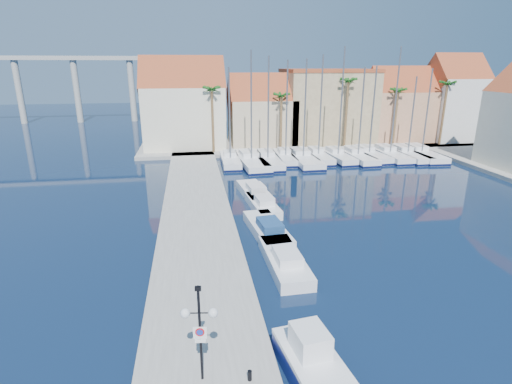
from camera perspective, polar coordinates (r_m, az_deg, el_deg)
ground at (r=22.04m, az=18.18°, el=-18.41°), size 260.00×260.00×0.00m
quay_west at (r=31.57m, az=-8.31°, el=-5.63°), size 6.00×77.00×0.50m
shore_north at (r=67.50m, az=7.40°, el=7.02°), size 54.00×16.00×0.50m
lamp_post at (r=16.28m, az=-8.08°, el=-17.61°), size 1.45×0.53×4.28m
bollard at (r=17.71m, az=-0.90°, el=-24.74°), size 0.18×0.18×0.44m
fishing_boat at (r=17.86m, az=9.13°, el=-24.56°), size 2.89×6.45×2.18m
motorboat_west_0 at (r=26.45m, az=4.14°, el=-9.70°), size 2.33×6.85×1.40m
motorboat_west_1 at (r=31.09m, az=1.67°, el=-5.30°), size 2.93×7.16×1.40m
motorboat_west_2 at (r=36.35m, az=0.97°, el=-1.80°), size 2.51×6.38×1.40m
motorboat_west_3 at (r=39.99m, az=-0.22°, el=0.05°), size 2.90×7.11×1.40m
sailboat_0 at (r=53.20m, az=-3.71°, el=4.62°), size 2.47×8.79×12.40m
sailboat_1 at (r=53.06m, az=-0.81°, el=4.59°), size 3.90×11.90×14.37m
sailboat_2 at (r=53.49m, az=1.58°, el=4.70°), size 2.78×10.50×13.73m
sailboat_3 at (r=54.99m, az=4.16°, el=5.07°), size 2.57×8.37×13.27m
sailboat_4 at (r=54.81m, az=6.56°, el=4.90°), size 3.16×11.53×13.39m
sailboat_5 at (r=56.21m, az=8.74°, el=5.19°), size 2.37×8.85×13.90m
sailboat_6 at (r=56.60m, az=11.42°, el=5.14°), size 2.90×9.09×14.88m
sailboat_7 at (r=57.26m, az=14.13°, el=5.04°), size 2.82×9.85×12.39m
sailboat_8 at (r=58.83m, az=15.59°, el=5.26°), size 3.40×9.96×12.50m
sailboat_9 at (r=59.95m, az=18.34°, el=5.25°), size 2.78×10.38×14.91m
sailboat_10 at (r=60.74m, az=20.56°, el=5.13°), size 3.05×10.44×11.17m
sailboat_11 at (r=61.93m, az=22.31°, el=5.16°), size 3.56×11.32×12.20m
building_0 at (r=62.82m, az=-10.26°, el=11.88°), size 12.30×9.00×13.50m
building_1 at (r=63.93m, az=0.82°, el=11.14°), size 10.30×8.00×11.00m
building_2 at (r=67.57m, az=10.10°, el=12.06°), size 14.20×10.20×11.50m
building_3 at (r=71.56m, az=19.65°, el=11.30°), size 10.30×8.00×12.00m
building_4 at (r=75.36m, az=26.25°, el=11.65°), size 8.30×8.00×14.00m
palm_0 at (r=57.71m, az=-6.35°, el=14.09°), size 2.60×2.60×10.15m
palm_1 at (r=59.17m, az=3.66°, el=13.34°), size 2.60×2.60×9.15m
palm_2 at (r=62.06m, az=13.05°, el=14.88°), size 2.60×2.60×11.15m
palm_3 at (r=65.54m, az=19.64°, el=13.22°), size 2.60×2.60×9.65m
palm_4 at (r=69.65m, az=25.67°, el=13.52°), size 2.60×2.60×10.65m
viaduct at (r=102.03m, az=-27.30°, el=14.53°), size 48.00×2.20×14.45m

